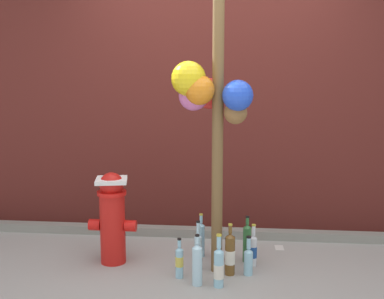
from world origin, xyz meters
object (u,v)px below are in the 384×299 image
object	(u,v)px
fire_hydrant	(112,216)
bottle_7	(198,250)
bottle_9	(201,239)
bottle_3	(230,254)
bottle_0	(248,260)
bottle_1	(247,242)
bottle_2	(253,250)
bottle_5	(179,261)
bottle_6	(197,264)
bottle_8	(217,243)
bottle_4	(219,267)
memorial_post	(211,67)

from	to	relation	value
fire_hydrant	bottle_7	size ratio (longest dim) A/B	1.90
bottle_7	bottle_9	distance (m)	0.27
bottle_3	bottle_0	bearing A→B (deg)	3.81
bottle_0	bottle_1	world-z (taller)	bottle_1
fire_hydrant	bottle_1	world-z (taller)	fire_hydrant
bottle_2	bottle_5	size ratio (longest dim) A/B	1.12
bottle_6	bottle_7	bearing A→B (deg)	93.72
bottle_6	bottle_8	size ratio (longest dim) A/B	1.00
bottle_4	bottle_6	distance (m)	0.16
bottle_2	bottle_5	distance (m)	0.62
bottle_2	bottle_9	bearing A→B (deg)	158.97
bottle_4	bottle_3	bearing A→B (deg)	71.06
memorial_post	bottle_8	bearing A→B (deg)	77.06
fire_hydrant	bottle_3	xyz separation A→B (m)	(0.95, -0.15, -0.23)
bottle_0	bottle_2	bearing A→B (deg)	76.29
bottle_6	bottle_8	world-z (taller)	same
bottle_2	bottle_7	world-z (taller)	bottle_7
bottle_1	fire_hydrant	bearing A→B (deg)	-173.91
bottle_4	bottle_7	distance (m)	0.35
bottle_4	bottle_9	xyz separation A→B (m)	(-0.17, 0.57, 0.01)
fire_hydrant	bottle_6	size ratio (longest dim) A/B	1.96
bottle_2	bottle_3	bearing A→B (deg)	-135.31
memorial_post	bottle_5	xyz separation A→B (m)	(-0.22, -0.15, -1.44)
bottle_5	bottle_2	bearing A→B (deg)	26.04
bottle_4	bottle_5	size ratio (longest dim) A/B	1.28
memorial_post	bottle_4	xyz separation A→B (m)	(0.08, -0.28, -1.42)
fire_hydrant	bottle_8	size ratio (longest dim) A/B	1.95
bottle_6	bottle_8	distance (m)	0.49
memorial_post	bottle_8	xyz separation A→B (m)	(0.05, 0.20, -1.42)
bottle_9	bottle_0	bearing A→B (deg)	-40.83
bottle_7	bottle_0	bearing A→B (deg)	-9.55
memorial_post	bottle_1	distance (m)	1.45
bottle_4	bottle_9	distance (m)	0.59
fire_hydrant	bottle_8	bearing A→B (deg)	7.40
bottle_0	fire_hydrant	bearing A→B (deg)	172.52
memorial_post	bottle_7	xyz separation A→B (m)	(-0.10, 0.02, -1.42)
bottle_0	bottle_6	xyz separation A→B (m)	(-0.37, -0.22, 0.04)
bottle_3	bottle_9	size ratio (longest dim) A/B	1.09
memorial_post	bottle_3	xyz separation A→B (m)	(0.15, -0.06, -1.41)
bottle_0	bottle_3	world-z (taller)	bottle_3
bottle_2	bottle_9	xyz separation A→B (m)	(-0.43, 0.17, 0.02)
bottle_7	bottle_3	bearing A→B (deg)	-16.67
fire_hydrant	bottle_1	xyz separation A→B (m)	(1.09, 0.12, -0.23)
bottle_4	bottle_8	size ratio (longest dim) A/B	1.03
memorial_post	bottle_1	xyz separation A→B (m)	(0.29, 0.21, -1.41)
memorial_post	bottle_4	bearing A→B (deg)	-74.27
bottle_7	bottle_6	bearing A→B (deg)	-86.28
memorial_post	bottle_4	world-z (taller)	memorial_post
bottle_4	bottle_7	bearing A→B (deg)	120.55
bottle_2	bottle_6	size ratio (longest dim) A/B	0.91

